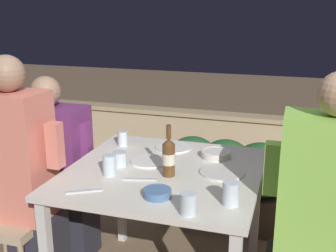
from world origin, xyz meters
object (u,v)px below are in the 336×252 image
potted_plant (50,145)px  person_green_blouse (319,220)px  beer_bottle (169,157)px  chair_left_far (29,170)px  person_coral_top (22,179)px  person_purple_stripe (57,169)px

potted_plant → person_green_blouse: bearing=-27.6°
beer_bottle → chair_left_far: bearing=165.7°
beer_bottle → person_green_blouse: bearing=-7.6°
person_green_blouse → person_coral_top: bearing=-178.9°
chair_left_far → person_purple_stripe: person_purple_stripe is taller
beer_bottle → person_coral_top: bearing=-170.9°
beer_bottle → potted_plant: 1.73m
person_coral_top → potted_plant: bearing=116.6°
person_purple_stripe → person_green_blouse: person_green_blouse is taller
person_coral_top → potted_plant: 1.28m
person_green_blouse → chair_left_far: bearing=168.5°
chair_left_far → potted_plant: bearing=113.6°
person_green_blouse → beer_bottle: size_ratio=5.01×
beer_bottle → potted_plant: (-1.35, 1.00, -0.40)m
chair_left_far → person_purple_stripe: 0.21m
person_coral_top → person_purple_stripe: size_ratio=1.14×
person_purple_stripe → beer_bottle: (0.83, -0.26, 0.27)m
chair_left_far → person_green_blouse: person_green_blouse is taller
person_coral_top → beer_bottle: size_ratio=5.06×
person_coral_top → person_green_blouse: (1.52, 0.03, -0.01)m
person_coral_top → beer_bottle: bearing=9.1°
person_purple_stripe → beer_bottle: size_ratio=4.42×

